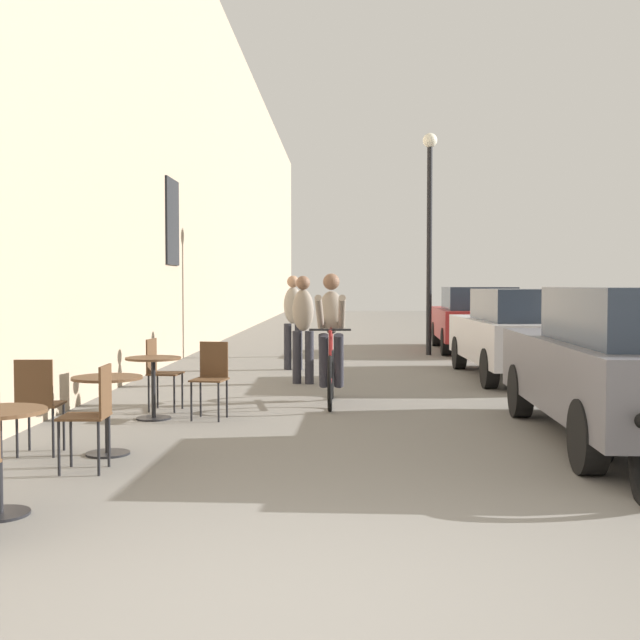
% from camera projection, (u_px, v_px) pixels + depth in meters
% --- Properties ---
extents(ground_plane, '(88.00, 88.00, 0.00)m').
position_uv_depth(ground_plane, '(297.00, 616.00, 3.75)').
color(ground_plane, slate).
extents(building_facade_left, '(0.54, 68.00, 9.35)m').
position_uv_depth(building_facade_left, '(178.00, 144.00, 17.63)').
color(building_facade_left, tan).
rests_on(building_facade_left, ground_plane).
extents(cafe_table_mid, '(0.64, 0.64, 0.72)m').
position_uv_depth(cafe_table_mid, '(107.00, 398.00, 7.30)').
color(cafe_table_mid, black).
rests_on(cafe_table_mid, ground_plane).
extents(cafe_chair_mid_toward_street, '(0.39, 0.39, 0.89)m').
position_uv_depth(cafe_chair_mid_toward_street, '(93.00, 410.00, 6.64)').
color(cafe_chair_mid_toward_street, black).
rests_on(cafe_chair_mid_toward_street, ground_plane).
extents(cafe_chair_mid_toward_wall, '(0.40, 0.40, 0.89)m').
position_uv_depth(cafe_chair_mid_toward_wall, '(38.00, 399.00, 7.24)').
color(cafe_chair_mid_toward_wall, black).
rests_on(cafe_chair_mid_toward_wall, ground_plane).
extents(cafe_table_far, '(0.64, 0.64, 0.72)m').
position_uv_depth(cafe_table_far, '(153.00, 374.00, 9.24)').
color(cafe_table_far, black).
rests_on(cafe_table_far, ground_plane).
extents(cafe_chair_far_toward_street, '(0.43, 0.43, 0.89)m').
position_uv_depth(cafe_chair_far_toward_street, '(211.00, 374.00, 9.29)').
color(cafe_chair_far_toward_street, black).
rests_on(cafe_chair_far_toward_street, ground_plane).
extents(cafe_chair_far_toward_wall, '(0.42, 0.42, 0.89)m').
position_uv_depth(cafe_chair_far_toward_wall, '(160.00, 369.00, 9.88)').
color(cafe_chair_far_toward_wall, black).
rests_on(cafe_chair_far_toward_wall, ground_plane).
extents(cyclist_on_bicycle, '(0.52, 1.76, 1.74)m').
position_uv_depth(cyclist_on_bicycle, '(331.00, 342.00, 10.51)').
color(cyclist_on_bicycle, black).
rests_on(cyclist_on_bicycle, ground_plane).
extents(pedestrian_near, '(0.37, 0.29, 1.70)m').
position_uv_depth(pedestrian_near, '(303.00, 323.00, 12.53)').
color(pedestrian_near, '#26262D').
rests_on(pedestrian_near, ground_plane).
extents(pedestrian_mid, '(0.34, 0.24, 1.73)m').
position_uv_depth(pedestrian_mid, '(293.00, 317.00, 14.61)').
color(pedestrian_mid, '#26262D').
rests_on(pedestrian_mid, ground_plane).
extents(street_lamp, '(0.32, 0.32, 4.90)m').
position_uv_depth(street_lamp, '(429.00, 215.00, 17.61)').
color(street_lamp, black).
rests_on(street_lamp, ground_plane).
extents(parked_car_nearest, '(1.92, 4.36, 1.54)m').
position_uv_depth(parked_car_nearest, '(636.00, 363.00, 7.77)').
color(parked_car_nearest, '#595960').
rests_on(parked_car_nearest, ground_plane).
extents(parked_car_second, '(1.84, 4.23, 1.49)m').
position_uv_depth(parked_car_second, '(522.00, 332.00, 13.21)').
color(parked_car_second, '#B7B7BC').
rests_on(parked_car_second, ground_plane).
extents(parked_car_third, '(1.93, 4.31, 1.51)m').
position_uv_depth(parked_car_third, '(476.00, 318.00, 18.73)').
color(parked_car_third, maroon).
rests_on(parked_car_third, ground_plane).
extents(parked_motorcycle, '(0.62, 2.14, 0.92)m').
position_uv_depth(parked_motorcycle, '(623.00, 429.00, 6.36)').
color(parked_motorcycle, black).
rests_on(parked_motorcycle, ground_plane).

